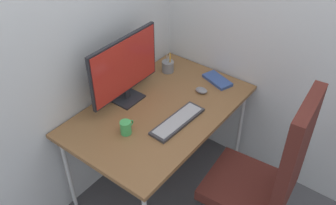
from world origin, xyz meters
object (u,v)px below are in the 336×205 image
object	(u,v)px
pen_holder	(168,66)
coffee_mug	(126,127)
notebook	(217,80)
monitor	(125,68)
mouse	(201,90)
keyboard	(178,121)
office_chair	(268,175)

from	to	relation	value
pen_holder	coffee_mug	size ratio (longest dim) A/B	1.57
notebook	coffee_mug	xyz separation A→B (m)	(-0.84, 0.16, 0.03)
monitor	coffee_mug	size ratio (longest dim) A/B	5.77
coffee_mug	mouse	bearing A→B (deg)	-11.81
notebook	keyboard	bearing A→B (deg)	-156.84
keyboard	coffee_mug	bearing A→B (deg)	144.45
coffee_mug	office_chair	bearing A→B (deg)	-66.83
coffee_mug	notebook	bearing A→B (deg)	-10.48
notebook	mouse	bearing A→B (deg)	-166.94
keyboard	pen_holder	size ratio (longest dim) A/B	2.59
keyboard	mouse	world-z (taller)	mouse
office_chair	coffee_mug	distance (m)	0.92
monitor	pen_holder	size ratio (longest dim) A/B	3.67
pen_holder	keyboard	bearing A→B (deg)	-136.80
pen_holder	notebook	size ratio (longest dim) A/B	0.72
pen_holder	monitor	bearing A→B (deg)	178.78
keyboard	mouse	distance (m)	0.38
pen_holder	notebook	distance (m)	0.40
office_chair	notebook	distance (m)	0.84
monitor	coffee_mug	world-z (taller)	monitor
mouse	pen_holder	world-z (taller)	pen_holder
office_chair	monitor	xyz separation A→B (m)	(-0.08, 1.06, 0.40)
monitor	pen_holder	bearing A→B (deg)	-1.22
monitor	coffee_mug	distance (m)	0.42
office_chair	coffee_mug	bearing A→B (deg)	113.17
monitor	notebook	distance (m)	0.74
office_chair	keyboard	size ratio (longest dim) A/B	2.82
notebook	pen_holder	bearing A→B (deg)	125.41
mouse	coffee_mug	distance (m)	0.67
mouse	monitor	bearing A→B (deg)	133.60
office_chair	monitor	distance (m)	1.14
mouse	pen_holder	distance (m)	0.37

